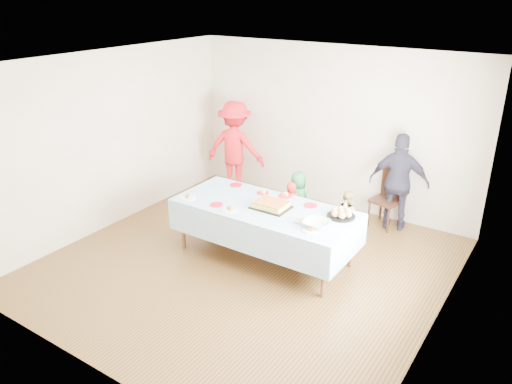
# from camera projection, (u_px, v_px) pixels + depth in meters

# --- Properties ---
(ground) EXTENTS (5.00, 5.00, 0.00)m
(ground) POSITION_uv_depth(u_px,v_px,m) (247.00, 264.00, 6.85)
(ground) COLOR #4C2F15
(ground) RESTS_ON ground
(room_walls) EXTENTS (5.04, 5.04, 2.72)m
(room_walls) POSITION_uv_depth(u_px,v_px,m) (249.00, 140.00, 6.14)
(room_walls) COLOR #C1B39E
(room_walls) RESTS_ON ground
(party_table) EXTENTS (2.50, 1.10, 0.78)m
(party_table) POSITION_uv_depth(u_px,v_px,m) (265.00, 210.00, 6.75)
(party_table) COLOR brown
(party_table) RESTS_ON ground
(birthday_cake) EXTENTS (0.49, 0.38, 0.09)m
(birthday_cake) POSITION_uv_depth(u_px,v_px,m) (271.00, 205.00, 6.66)
(birthday_cake) COLOR black
(birthday_cake) RESTS_ON party_table
(rolls_tray) EXTENTS (0.37, 0.37, 0.11)m
(rolls_tray) POSITION_uv_depth(u_px,v_px,m) (341.00, 214.00, 6.40)
(rolls_tray) COLOR black
(rolls_tray) RESTS_ON party_table
(punch_bowl) EXTENTS (0.33, 0.33, 0.08)m
(punch_bowl) POSITION_uv_depth(u_px,v_px,m) (317.00, 224.00, 6.14)
(punch_bowl) COLOR silver
(punch_bowl) RESTS_ON party_table
(party_hat) EXTENTS (0.10, 0.10, 0.17)m
(party_hat) POSITION_uv_depth(u_px,v_px,m) (345.00, 206.00, 6.53)
(party_hat) COLOR white
(party_hat) RESTS_ON party_table
(fork_pile) EXTENTS (0.24, 0.18, 0.07)m
(fork_pile) POSITION_uv_depth(u_px,v_px,m) (298.00, 220.00, 6.25)
(fork_pile) COLOR white
(fork_pile) RESTS_ON party_table
(plate_red_far_a) EXTENTS (0.19, 0.19, 0.01)m
(plate_red_far_a) POSITION_uv_depth(u_px,v_px,m) (236.00, 185.00, 7.43)
(plate_red_far_a) COLOR red
(plate_red_far_a) RESTS_ON party_table
(plate_red_far_b) EXTENTS (0.18, 0.18, 0.01)m
(plate_red_far_b) POSITION_uv_depth(u_px,v_px,m) (263.00, 193.00, 7.14)
(plate_red_far_b) COLOR red
(plate_red_far_b) RESTS_ON party_table
(plate_red_far_c) EXTENTS (0.20, 0.20, 0.01)m
(plate_red_far_c) POSITION_uv_depth(u_px,v_px,m) (285.00, 196.00, 7.04)
(plate_red_far_c) COLOR red
(plate_red_far_c) RESTS_ON party_table
(plate_red_far_d) EXTENTS (0.19, 0.19, 0.01)m
(plate_red_far_d) POSITION_uv_depth(u_px,v_px,m) (311.00, 205.00, 6.74)
(plate_red_far_d) COLOR red
(plate_red_far_d) RESTS_ON party_table
(plate_red_near) EXTENTS (0.18, 0.18, 0.01)m
(plate_red_near) POSITION_uv_depth(u_px,v_px,m) (216.00, 205.00, 6.76)
(plate_red_near) COLOR red
(plate_red_near) RESTS_ON party_table
(plate_white_left) EXTENTS (0.23, 0.23, 0.01)m
(plate_white_left) POSITION_uv_depth(u_px,v_px,m) (188.00, 198.00, 6.97)
(plate_white_left) COLOR white
(plate_white_left) RESTS_ON party_table
(plate_white_mid) EXTENTS (0.21, 0.21, 0.01)m
(plate_white_mid) POSITION_uv_depth(u_px,v_px,m) (230.00, 210.00, 6.60)
(plate_white_mid) COLOR white
(plate_white_mid) RESTS_ON party_table
(plate_white_right) EXTENTS (0.20, 0.20, 0.01)m
(plate_white_right) POSITION_uv_depth(u_px,v_px,m) (311.00, 231.00, 6.05)
(plate_white_right) COLOR white
(plate_white_right) RESTS_ON party_table
(dining_chair) EXTENTS (0.47, 0.47, 0.93)m
(dining_chair) POSITION_uv_depth(u_px,v_px,m) (389.00, 194.00, 7.79)
(dining_chair) COLOR black
(dining_chair) RESTS_ON ground
(toddler_left) EXTENTS (0.35, 0.27, 0.86)m
(toddler_left) POSITION_uv_depth(u_px,v_px,m) (291.00, 208.00, 7.51)
(toddler_left) COLOR red
(toddler_left) RESTS_ON ground
(toddler_mid) EXTENTS (0.46, 0.31, 0.91)m
(toddler_mid) POSITION_uv_depth(u_px,v_px,m) (298.00, 200.00, 7.74)
(toddler_mid) COLOR #26723B
(toddler_mid) RESTS_ON ground
(toddler_right) EXTENTS (0.47, 0.42, 0.79)m
(toddler_right) POSITION_uv_depth(u_px,v_px,m) (347.00, 216.00, 7.36)
(toddler_right) COLOR tan
(toddler_right) RESTS_ON ground
(adult_left) EXTENTS (1.20, 0.85, 1.68)m
(adult_left) POSITION_uv_depth(u_px,v_px,m) (235.00, 148.00, 8.95)
(adult_left) COLOR red
(adult_left) RESTS_ON ground
(adult_right) EXTENTS (0.95, 0.54, 1.53)m
(adult_right) POSITION_uv_depth(u_px,v_px,m) (399.00, 182.00, 7.58)
(adult_right) COLOR #2D2C3D
(adult_right) RESTS_ON ground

